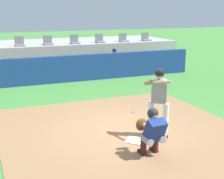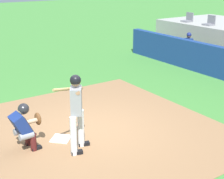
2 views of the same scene
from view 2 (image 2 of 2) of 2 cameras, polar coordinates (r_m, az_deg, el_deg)
name	(u,v)px [view 2 (image 2 of 2)]	position (r m, az deg, el deg)	size (l,w,h in m)	color
ground_plane	(89,131)	(8.72, -3.85, -7.06)	(80.00, 80.00, 0.00)	#428438
dirt_infield	(89,131)	(8.72, -3.85, -7.03)	(6.40, 6.40, 0.01)	#936B47
home_plate	(61,139)	(8.39, -8.62, -8.21)	(0.44, 0.44, 0.02)	white
batter_at_plate	(77,108)	(7.44, -6.02, -3.18)	(0.55, 0.90, 1.80)	silver
catcher_crouched	(25,125)	(7.87, -14.47, -5.81)	(0.49, 1.52, 1.13)	gray
dugout_player_0	(186,46)	(15.78, 12.44, 7.13)	(0.49, 0.70, 1.30)	#939399
stadium_seat_0	(188,19)	(18.42, 12.72, 11.51)	(0.46, 0.46, 0.48)	slate
stadium_seat_1	(210,22)	(17.46, 16.18, 10.83)	(0.46, 0.46, 0.48)	slate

